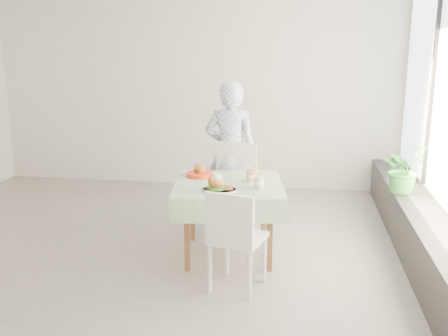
% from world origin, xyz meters
% --- Properties ---
extents(floor, '(6.00, 6.00, 0.00)m').
position_xyz_m(floor, '(0.00, 0.00, 0.00)').
color(floor, slate).
rests_on(floor, ground).
extents(wall_back, '(6.00, 0.02, 2.80)m').
position_xyz_m(wall_back, '(0.00, 2.50, 1.40)').
color(wall_back, silver).
rests_on(wall_back, ground).
extents(window_ledge, '(0.40, 4.80, 0.50)m').
position_xyz_m(window_ledge, '(2.80, 0.00, 0.25)').
color(window_ledge, black).
rests_on(window_ledge, ground).
extents(cafe_table, '(1.19, 1.19, 0.74)m').
position_xyz_m(cafe_table, '(0.91, -0.08, 0.46)').
color(cafe_table, brown).
rests_on(cafe_table, ground).
extents(chair_far, '(0.51, 0.51, 0.98)m').
position_xyz_m(chair_far, '(0.86, 0.58, 0.30)').
color(chair_far, white).
rests_on(chair_far, ground).
extents(chair_near, '(0.51, 0.51, 0.89)m').
position_xyz_m(chair_near, '(1.10, -0.78, 0.27)').
color(chair_near, white).
rests_on(chair_near, ground).
extents(diner, '(0.64, 0.44, 1.68)m').
position_xyz_m(diner, '(0.80, 0.88, 0.84)').
color(diner, '#819BCF').
rests_on(diner, ground).
extents(main_dish, '(0.32, 0.32, 0.16)m').
position_xyz_m(main_dish, '(0.86, -0.35, 0.80)').
color(main_dish, white).
rests_on(main_dish, cafe_table).
extents(juice_cup_orange, '(0.10, 0.10, 0.29)m').
position_xyz_m(juice_cup_orange, '(1.13, 0.02, 0.81)').
color(juice_cup_orange, white).
rests_on(juice_cup_orange, cafe_table).
extents(juice_cup_lemonade, '(0.10, 0.10, 0.29)m').
position_xyz_m(juice_cup_lemonade, '(1.23, -0.22, 0.81)').
color(juice_cup_lemonade, white).
rests_on(juice_cup_lemonade, cafe_table).
extents(second_dish, '(0.27, 0.27, 0.13)m').
position_xyz_m(second_dish, '(0.58, 0.13, 0.78)').
color(second_dish, red).
rests_on(second_dish, cafe_table).
extents(potted_plant, '(0.63, 0.62, 0.53)m').
position_xyz_m(potted_plant, '(2.69, 0.73, 0.76)').
color(potted_plant, '#27752D').
rests_on(potted_plant, window_ledge).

